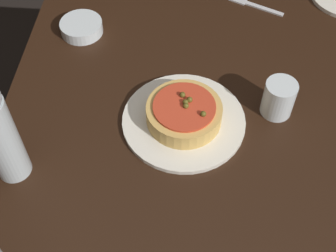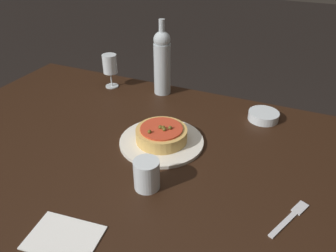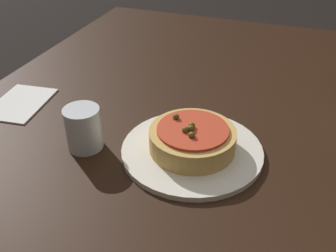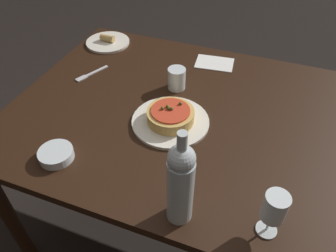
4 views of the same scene
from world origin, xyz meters
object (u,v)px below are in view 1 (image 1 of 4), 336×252
pizza (184,113)px  fork (252,5)px  dinner_plate (184,121)px  dining_table (213,181)px  water_cup (279,98)px  side_bowl (81,27)px

pizza → fork: 0.50m
dinner_plate → dining_table: bearing=-145.1°
dining_table → dinner_plate: 0.16m
dining_table → pizza: bearing=34.8°
dining_table → fork: bearing=-9.7°
dinner_plate → fork: bearing=-21.1°
water_cup → side_bowl: water_cup is taller
dining_table → pizza: size_ratio=8.58×
dining_table → side_bowl: size_ratio=13.03×
dinner_plate → fork: dinner_plate is taller
water_cup → fork: size_ratio=0.57×
pizza → side_bowl: size_ratio=1.52×
dining_table → fork: 0.59m
dinner_plate → pizza: size_ratio=1.65×
fork → dinner_plate: bearing=93.1°
pizza → water_cup: bearing=-76.0°
dinner_plate → pizza: bearing=-63.1°
water_cup → side_bowl: (0.25, 0.53, -0.03)m
dinner_plate → water_cup: size_ratio=3.19×
side_bowl → fork: bearing=-72.0°
fork → water_cup: bearing=120.7°
dining_table → fork: size_ratio=9.46×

